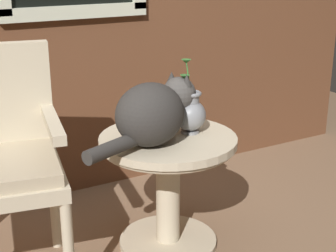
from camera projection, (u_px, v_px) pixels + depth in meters
wicker_side_table at (168, 171)px, 2.34m from camera, size 0.62×0.62×0.55m
cat at (153, 113)px, 2.16m from camera, size 0.61×0.37×0.28m
pewter_vase_with_ivy at (190, 112)px, 2.31m from camera, size 0.14×0.14×0.33m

